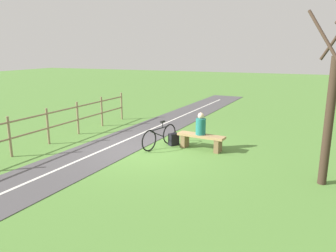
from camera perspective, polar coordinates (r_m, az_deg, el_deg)
The scene contains 9 objects.
ground_plane at distance 10.82m, azimuth -4.24°, elevation -4.21°, with size 80.00×80.00×0.00m, color #548438.
paved_path at distance 8.68m, azimuth -25.62°, elevation -9.97°, with size 2.13×36.00×0.02m, color #4C494C.
path_centre_line at distance 8.68m, azimuth -25.63°, elevation -9.91°, with size 0.10×32.00×0.00m, color silver.
bench at distance 10.77m, azimuth 5.88°, elevation -2.38°, with size 1.66×0.61×0.52m.
person_seated at distance 10.66m, azimuth 5.83°, elevation 0.16°, with size 0.37×0.37×0.74m.
bicycle at distance 10.96m, azimuth -1.49°, elevation -1.88°, with size 0.52×1.76×0.90m.
backpack at distance 11.24m, azimuth 1.00°, elevation -2.39°, with size 0.36×0.40×0.42m.
fence_roadside at distance 11.02m, azimuth -26.35°, elevation -1.20°, with size 0.70×12.51×1.29m.
tree_mid_field at distance 8.49m, azimuth 26.96°, elevation 2.76°, with size 1.68×1.47×4.41m.
Camera 1 is at (-4.67, 9.20, 3.24)m, focal length 34.35 mm.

